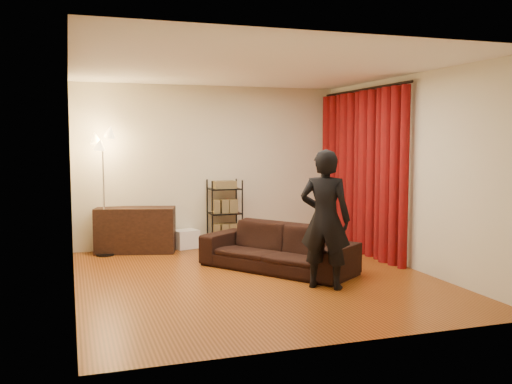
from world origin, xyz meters
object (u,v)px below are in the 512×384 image
object	(u,v)px
media_cabinet	(135,230)
storage_boxes	(186,239)
person	(325,219)
floor_lamp	(104,194)
sofa	(277,247)
wire_shelf	(225,213)

from	to	relation	value
media_cabinet	storage_boxes	world-z (taller)	media_cabinet
person	floor_lamp	distance (m)	3.73
person	storage_boxes	world-z (taller)	person
floor_lamp	sofa	bearing A→B (deg)	-38.72
storage_boxes	floor_lamp	xyz separation A→B (m)	(-1.31, -0.18, 0.80)
storage_boxes	wire_shelf	world-z (taller)	wire_shelf
storage_boxes	floor_lamp	size ratio (longest dim) A/B	0.20
person	floor_lamp	bearing A→B (deg)	-11.97
media_cabinet	storage_boxes	size ratio (longest dim) A/B	3.29
media_cabinet	storage_boxes	bearing A→B (deg)	20.98
media_cabinet	floor_lamp	xyz separation A→B (m)	(-0.48, -0.09, 0.60)
floor_lamp	storage_boxes	bearing A→B (deg)	7.77
wire_shelf	media_cabinet	bearing A→B (deg)	176.81
media_cabinet	person	bearing A→B (deg)	-41.44
person	storage_boxes	size ratio (longest dim) A/B	4.48
wire_shelf	floor_lamp	world-z (taller)	floor_lamp
person	wire_shelf	bearing A→B (deg)	-43.82
person	media_cabinet	distance (m)	3.55
person	media_cabinet	xyz separation A→B (m)	(-1.94, 2.94, -0.48)
media_cabinet	storage_boxes	distance (m)	0.86
sofa	floor_lamp	bearing A→B (deg)	-164.92
sofa	storage_boxes	distance (m)	2.15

